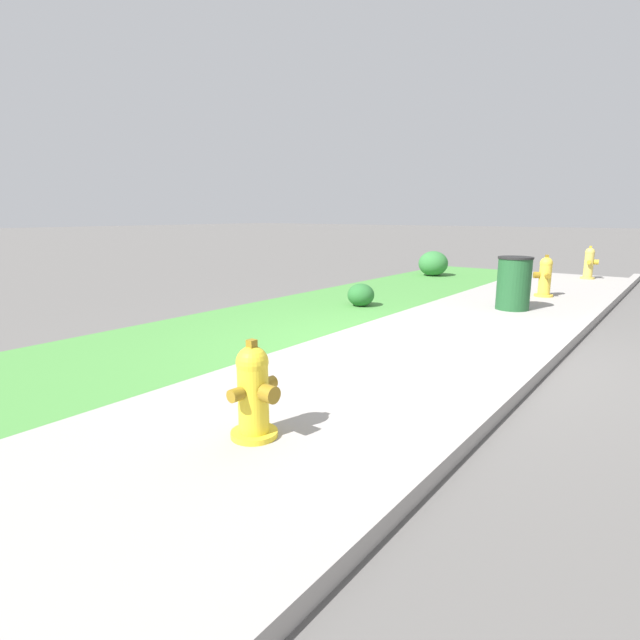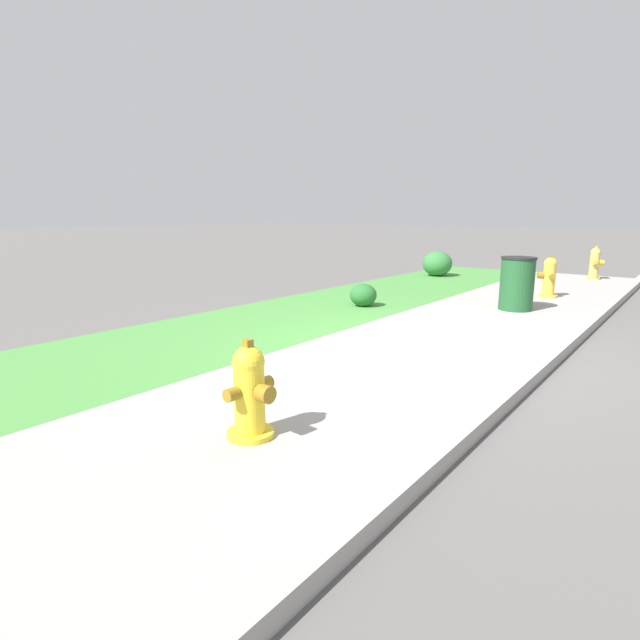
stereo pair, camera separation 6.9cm
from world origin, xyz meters
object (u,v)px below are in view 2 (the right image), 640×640
(trash_bin, at_px, (517,284))
(shrub_bush_far_verge, at_px, (363,295))
(fire_hydrant_by_grass_verge, at_px, (595,264))
(fire_hydrant_at_driveway, at_px, (250,392))
(fire_hydrant_across_street, at_px, (549,277))
(shrub_bush_near_lamp, at_px, (437,264))

(trash_bin, distance_m, shrub_bush_far_verge, 2.45)
(fire_hydrant_by_grass_verge, height_order, fire_hydrant_at_driveway, fire_hydrant_by_grass_verge)
(fire_hydrant_by_grass_verge, xyz_separation_m, fire_hydrant_across_street, (-3.40, 0.18, -0.00))
(fire_hydrant_across_street, bearing_deg, fire_hydrant_by_grass_verge, -31.97)
(fire_hydrant_across_street, xyz_separation_m, trash_bin, (-1.66, 0.08, 0.05))
(fire_hydrant_by_grass_verge, distance_m, fire_hydrant_at_driveway, 10.98)
(fire_hydrant_at_driveway, distance_m, shrub_bush_near_lamp, 9.84)
(fire_hydrant_across_street, xyz_separation_m, shrub_bush_near_lamp, (1.80, 3.04, -0.07))
(fire_hydrant_at_driveway, relative_size, shrub_bush_near_lamp, 0.96)
(fire_hydrant_across_street, distance_m, trash_bin, 1.67)
(trash_bin, height_order, shrub_bush_near_lamp, trash_bin)
(fire_hydrant_by_grass_verge, distance_m, shrub_bush_near_lamp, 3.60)
(fire_hydrant_across_street, bearing_deg, shrub_bush_far_verge, 113.51)
(shrub_bush_near_lamp, distance_m, shrub_bush_far_verge, 4.74)
(fire_hydrant_at_driveway, bearing_deg, fire_hydrant_across_street, -177.70)
(fire_hydrant_by_grass_verge, xyz_separation_m, shrub_bush_far_verge, (-6.27, 2.39, -0.19))
(fire_hydrant_across_street, distance_m, fire_hydrant_at_driveway, 7.58)
(fire_hydrant_across_street, relative_size, shrub_bush_far_verge, 1.75)
(shrub_bush_near_lamp, bearing_deg, fire_hydrant_across_street, -120.53)
(fire_hydrant_by_grass_verge, height_order, shrub_bush_near_lamp, fire_hydrant_by_grass_verge)
(fire_hydrant_at_driveway, height_order, shrub_bush_far_verge, fire_hydrant_at_driveway)
(fire_hydrant_by_grass_verge, distance_m, shrub_bush_far_verge, 6.71)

